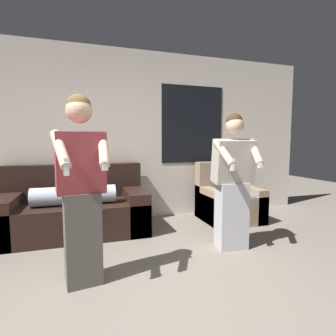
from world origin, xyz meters
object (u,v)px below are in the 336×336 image
Objects in this scene: couch at (76,210)px; person_left at (81,190)px; armchair at (228,201)px; person_right at (233,183)px.

person_left reaches higher than couch.
person_right is (-0.55, -1.03, 0.48)m from armchair.
couch is at bearing 178.09° from armchair.
couch is 2.14m from person_right.
person_left is at bearing -148.98° from armchair.
couch is 2.32m from armchair.
person_left reaches higher than person_right.
person_right is (1.66, 0.30, -0.06)m from person_left.
armchair is at bearing 61.79° from person_right.
person_right is (1.77, -1.11, 0.46)m from couch.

